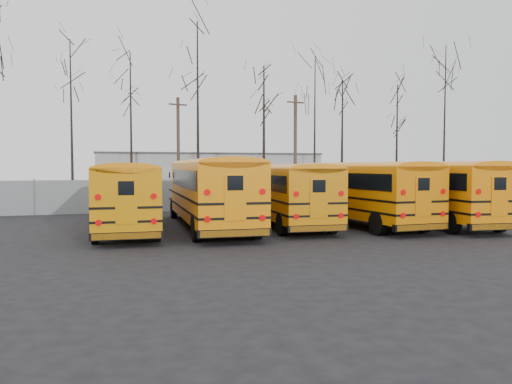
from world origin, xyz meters
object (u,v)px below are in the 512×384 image
object	(u,v)px
bus_a	(125,191)
bus_b	(211,187)
bus_e	(429,187)
utility_pole_left	(178,149)
bus_d	(357,188)
bus_c	(284,189)
utility_pole_right	(295,148)

from	to	relation	value
bus_a	bus_b	xyz separation A→B (m)	(3.70, -0.26, 0.13)
bus_a	bus_e	distance (m)	14.32
bus_a	bus_b	world-z (taller)	bus_b
bus_a	utility_pole_left	bearing A→B (deg)	75.47
bus_a	bus_d	size ratio (longest dim) A/B	0.97
bus_a	bus_d	xyz separation A→B (m)	(10.70, -0.76, 0.04)
bus_d	utility_pole_left	world-z (taller)	utility_pole_left
bus_a	bus_d	bearing A→B (deg)	-2.52
bus_b	bus_e	distance (m)	10.61
bus_d	bus_e	xyz separation A→B (m)	(3.55, -0.70, 0.01)
bus_a	utility_pole_left	xyz separation A→B (m)	(4.41, 15.30, 2.32)
bus_c	bus_a	bearing A→B (deg)	-176.53
bus_c	bus_e	bearing A→B (deg)	-8.54
bus_d	bus_e	bearing A→B (deg)	-14.52
utility_pole_left	bus_a	bearing A→B (deg)	-120.38
bus_a	bus_e	size ratio (longest dim) A/B	0.97
bus_a	bus_e	world-z (taller)	bus_e
bus_c	bus_e	size ratio (longest dim) A/B	0.96
bus_a	bus_d	distance (m)	10.73
bus_e	utility_pole_right	xyz separation A→B (m)	(-1.54, 14.01, 2.34)
bus_c	utility_pole_right	bearing A→B (deg)	69.99
bus_d	utility_pole_left	bearing A→B (deg)	107.99
bus_b	utility_pole_right	distance (m)	15.82
bus_a	bus_c	bearing A→B (deg)	1.64
bus_c	utility_pole_right	xyz separation A→B (m)	(5.42, 12.54, 2.41)
bus_d	bus_c	bearing A→B (deg)	163.84
bus_e	utility_pole_right	distance (m)	14.29
bus_a	bus_b	bearing A→B (deg)	-2.41
bus_b	bus_d	size ratio (longest dim) A/B	1.05
bus_b	utility_pole_left	bearing A→B (deg)	89.26
utility_pole_right	bus_c	bearing A→B (deg)	-124.79
bus_e	bus_a	bearing A→B (deg)	177.89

